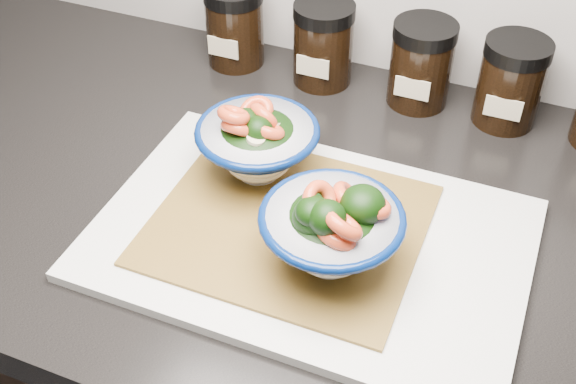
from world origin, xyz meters
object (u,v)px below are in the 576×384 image
at_px(bowl_left, 257,142).
at_px(spice_jar_a, 235,25).
at_px(spice_jar_b, 323,44).
at_px(spice_jar_d, 511,82).
at_px(spice_jar_c, 421,64).
at_px(bowl_right, 332,230).
at_px(cutting_board, 310,239).

bearing_deg(bowl_left, spice_jar_a, 120.70).
height_order(spice_jar_b, spice_jar_d, same).
height_order(spice_jar_c, spice_jar_d, same).
bearing_deg(spice_jar_a, bowl_left, -59.30).
xyz_separation_m(spice_jar_a, spice_jar_b, (0.13, 0.00, 0.00)).
relative_size(spice_jar_b, spice_jar_c, 1.00).
bearing_deg(spice_jar_a, bowl_right, -51.85).
height_order(cutting_board, spice_jar_c, spice_jar_c).
bearing_deg(bowl_right, spice_jar_c, 89.50).
relative_size(spice_jar_a, spice_jar_d, 1.00).
xyz_separation_m(bowl_left, spice_jar_c, (0.13, 0.23, -0.00)).
xyz_separation_m(bowl_left, bowl_right, (0.12, -0.10, 0.00)).
xyz_separation_m(spice_jar_b, spice_jar_d, (0.25, 0.00, 0.00)).
bearing_deg(cutting_board, spice_jar_c, 83.15).
relative_size(bowl_left, spice_jar_b, 1.23).
bearing_deg(bowl_left, spice_jar_c, 61.39).
bearing_deg(spice_jar_a, spice_jar_d, 0.00).
distance_m(bowl_left, spice_jar_c, 0.26).
height_order(bowl_left, spice_jar_a, bowl_left).
bearing_deg(spice_jar_d, bowl_left, -135.98).
bearing_deg(spice_jar_c, spice_jar_b, 180.00).
relative_size(spice_jar_a, spice_jar_c, 1.00).
height_order(cutting_board, bowl_right, bowl_right).
xyz_separation_m(spice_jar_a, spice_jar_d, (0.38, 0.00, 0.00)).
relative_size(bowl_left, spice_jar_c, 1.23).
height_order(cutting_board, spice_jar_d, spice_jar_d).
xyz_separation_m(bowl_left, spice_jar_b, (-0.01, 0.23, -0.00)).
xyz_separation_m(bowl_right, spice_jar_a, (-0.26, 0.33, -0.01)).
height_order(bowl_right, spice_jar_d, bowl_right).
relative_size(spice_jar_a, spice_jar_b, 1.00).
relative_size(bowl_right, spice_jar_b, 1.26).
distance_m(cutting_board, spice_jar_a, 0.38).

